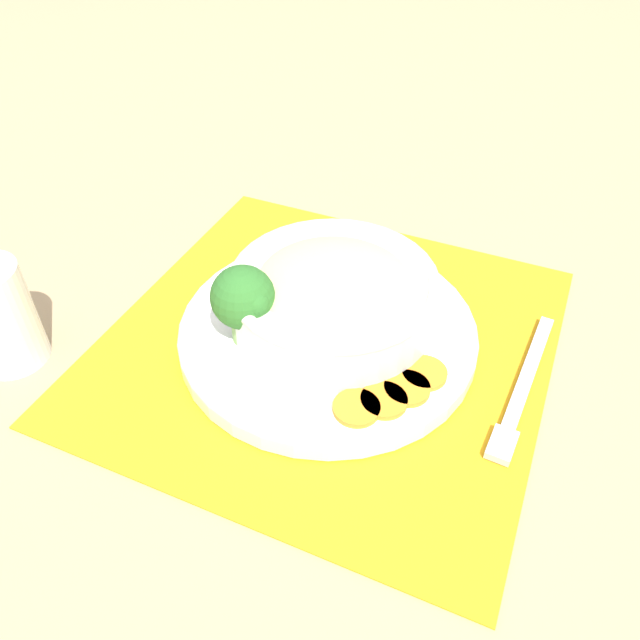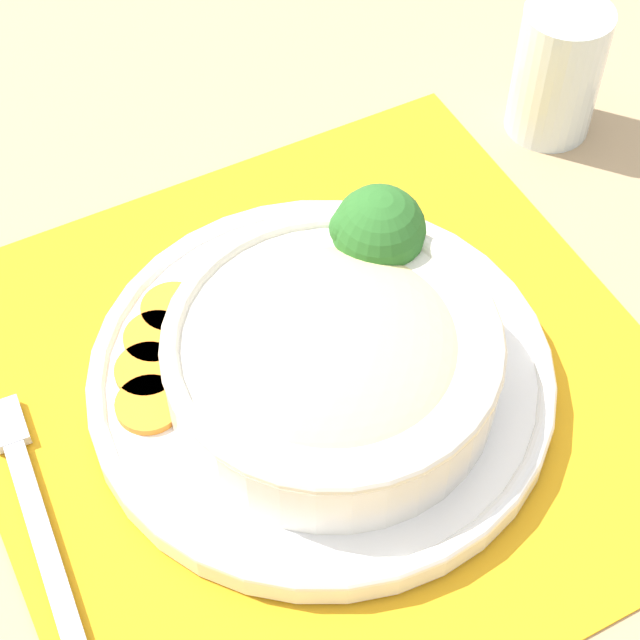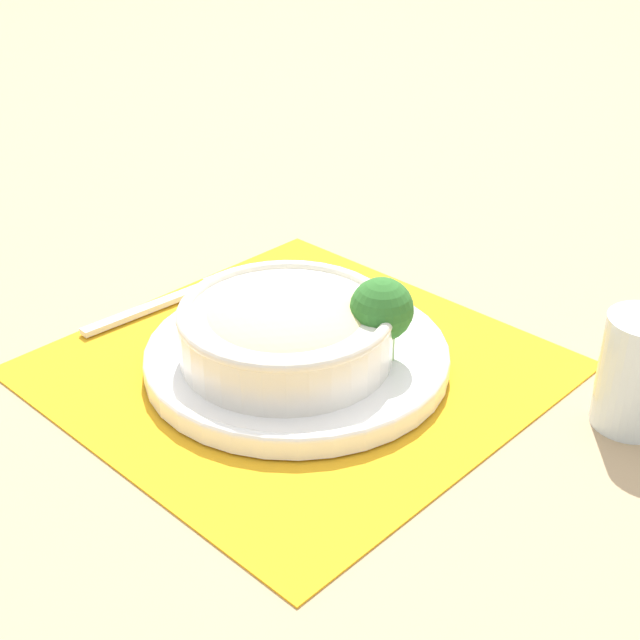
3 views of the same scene
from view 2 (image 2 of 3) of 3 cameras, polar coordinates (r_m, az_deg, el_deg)
name	(u,v)px [view 2 (image 2 of 3)]	position (r m, az deg, el deg)	size (l,w,h in m)	color
ground_plane	(321,390)	(0.65, 0.07, -3.76)	(4.00, 4.00, 0.00)	tan
placemat	(321,388)	(0.65, 0.07, -3.66)	(0.41, 0.41, 0.00)	orange
plate	(321,376)	(0.64, 0.07, -2.99)	(0.28, 0.28, 0.02)	white
bowl	(328,359)	(0.60, 0.42, -2.12)	(0.19, 0.19, 0.06)	silver
broccoli_floret	(378,234)	(0.64, 3.10, 4.60)	(0.06, 0.06, 0.08)	#84AD5B
carrot_slice_near	(172,308)	(0.66, -7.88, 0.62)	(0.04, 0.04, 0.01)	orange
carrot_slice_middle	(156,338)	(0.65, -8.75, -0.95)	(0.04, 0.04, 0.01)	orange
carrot_slice_far	(148,370)	(0.64, -9.18, -2.68)	(0.04, 0.04, 0.01)	orange
carrot_slice_extra	(149,405)	(0.62, -9.11, -4.48)	(0.04, 0.04, 0.01)	orange
water_glass	(556,77)	(0.79, 12.48, 12.52)	(0.06, 0.06, 0.10)	silver
fork	(32,503)	(0.62, -15.12, -9.39)	(0.03, 0.18, 0.01)	silver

